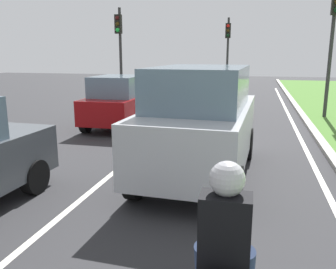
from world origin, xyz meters
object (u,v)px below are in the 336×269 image
rider_person (225,228)px  traffic_light_far_median (228,43)px  car_suv_ahead (201,122)px  car_hatchback_far (120,102)px  traffic_light_overhead_left (119,41)px  traffic_light_near_right (333,29)px

rider_person → traffic_light_far_median: bearing=93.9°
car_suv_ahead → traffic_light_far_median: (-0.82, 16.34, 1.96)m
car_hatchback_far → rider_person: car_hatchback_far is taller
car_suv_ahead → traffic_light_overhead_left: bearing=121.5°
car_hatchback_far → traffic_light_far_median: (2.68, 11.84, 2.24)m
traffic_light_overhead_left → traffic_light_far_median: traffic_light_overhead_left is taller
car_suv_ahead → rider_person: car_suv_ahead is taller
rider_person → traffic_light_far_median: (-1.71, 20.84, 1.93)m
traffic_light_far_median → traffic_light_overhead_left: bearing=-127.8°
car_hatchback_far → traffic_light_overhead_left: bearing=111.3°
rider_person → car_suv_ahead: bearing=100.3°
rider_person → traffic_light_far_median: 20.99m
car_hatchback_far → traffic_light_near_right: 8.41m
traffic_light_near_right → traffic_light_far_median: (-4.58, 8.45, -0.31)m
car_suv_ahead → car_hatchback_far: 5.70m
car_suv_ahead → traffic_light_overhead_left: 11.75m
car_hatchback_far → rider_person: bearing=-63.8°
traffic_light_near_right → car_suv_ahead: bearing=-115.5°
traffic_light_near_right → traffic_light_overhead_left: traffic_light_near_right is taller
rider_person → traffic_light_near_right: (2.87, 12.39, 2.24)m
rider_person → traffic_light_overhead_left: 16.12m
car_hatchback_far → traffic_light_far_median: size_ratio=0.79×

